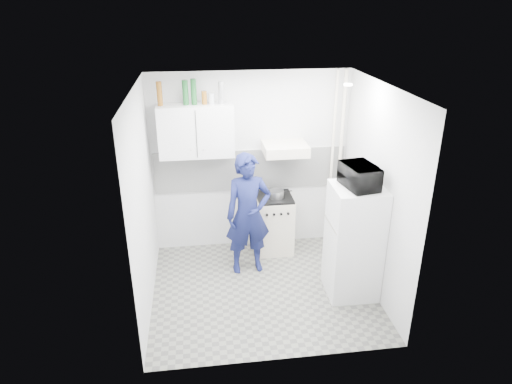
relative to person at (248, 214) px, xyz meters
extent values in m
plane|color=slate|center=(0.12, -0.51, -0.84)|extent=(2.80, 2.80, 0.00)
plane|color=white|center=(0.12, -0.51, 1.76)|extent=(2.80, 2.80, 0.00)
plane|color=silver|center=(0.12, 0.74, 0.46)|extent=(2.80, 0.00, 2.80)
plane|color=silver|center=(-1.28, -0.51, 0.46)|extent=(0.00, 2.60, 2.60)
plane|color=silver|center=(1.52, -0.51, 0.46)|extent=(0.00, 2.60, 2.60)
imported|color=#131848|center=(0.00, 0.00, 0.00)|extent=(0.65, 0.46, 1.68)
cube|color=silver|center=(0.44, 0.49, -0.42)|extent=(0.52, 0.52, 0.83)
cube|color=white|center=(1.22, -0.69, -0.11)|extent=(0.61, 0.61, 1.45)
cube|color=black|center=(0.44, 0.49, 0.01)|extent=(0.50, 0.50, 0.03)
cylinder|color=silver|center=(0.46, 0.44, 0.08)|extent=(0.20, 0.20, 0.11)
imported|color=black|center=(1.22, -0.69, 0.75)|extent=(0.55, 0.41, 0.27)
cylinder|color=brown|center=(-1.07, 0.56, 1.51)|extent=(0.07, 0.07, 0.31)
cylinder|color=#144C1E|center=(-0.74, 0.56, 1.52)|extent=(0.08, 0.08, 0.32)
cylinder|color=#144C1E|center=(-0.63, 0.56, 1.53)|extent=(0.07, 0.07, 0.33)
cylinder|color=brown|center=(-0.50, 0.56, 1.45)|extent=(0.07, 0.07, 0.17)
cylinder|color=#B2B7BC|center=(-0.41, 0.56, 1.43)|extent=(0.07, 0.07, 0.14)
cylinder|color=silver|center=(-0.28, 0.56, 1.51)|extent=(0.07, 0.07, 0.29)
cube|color=white|center=(-0.63, 0.56, 1.01)|extent=(1.00, 0.35, 0.70)
cube|color=silver|center=(0.57, 0.49, 0.73)|extent=(0.60, 0.50, 0.14)
cube|color=white|center=(0.12, 0.72, 0.36)|extent=(2.74, 0.03, 0.60)
cylinder|color=silver|center=(1.42, 0.66, 0.46)|extent=(0.05, 0.05, 2.60)
cylinder|color=silver|center=(1.30, 0.66, 0.46)|extent=(0.04, 0.04, 2.60)
cylinder|color=white|center=(1.12, -0.31, 1.73)|extent=(0.10, 0.10, 0.02)
camera|label=1|loc=(-0.62, -5.39, 2.66)|focal=32.00mm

